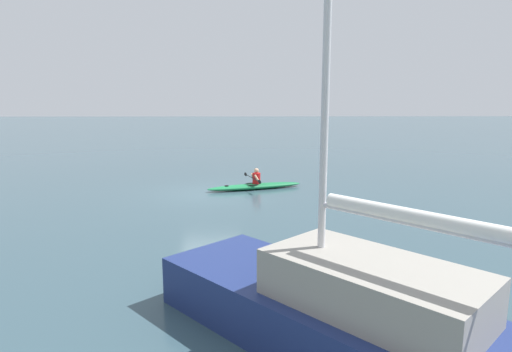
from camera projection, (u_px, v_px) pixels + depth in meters
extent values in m
plane|color=#334C56|center=(210.00, 194.00, 18.56)|extent=(160.00, 160.00, 0.00)
ellipsoid|color=#19723F|center=(255.00, 186.00, 19.52)|extent=(4.40, 2.00, 0.25)
torus|color=black|center=(252.00, 184.00, 19.45)|extent=(0.75, 0.75, 0.04)
cylinder|color=black|center=(227.00, 186.00, 19.07)|extent=(0.18, 0.18, 0.02)
cylinder|color=red|center=(256.00, 178.00, 19.48)|extent=(0.36, 0.36, 0.48)
sphere|color=tan|center=(256.00, 171.00, 19.41)|extent=(0.21, 0.21, 0.21)
cylinder|color=black|center=(252.00, 178.00, 19.41)|extent=(0.64, 1.87, 0.03)
ellipsoid|color=black|center=(260.00, 182.00, 18.50)|extent=(0.16, 0.39, 0.17)
ellipsoid|color=black|center=(246.00, 174.00, 20.31)|extent=(0.16, 0.39, 0.17)
cylinder|color=tan|center=(257.00, 178.00, 19.18)|extent=(0.25, 0.25, 0.34)
cylinder|color=tan|center=(253.00, 176.00, 19.70)|extent=(0.17, 0.31, 0.34)
cube|color=navy|center=(349.00, 328.00, 6.84)|extent=(6.58, 6.77, 0.93)
cone|color=navy|center=(196.00, 261.00, 9.63)|extent=(1.26, 1.26, 0.88)
cube|color=gray|center=(372.00, 286.00, 6.44)|extent=(3.40, 3.45, 0.74)
cylinder|color=silver|center=(412.00, 223.00, 5.86)|extent=(2.12, 2.23, 0.09)
cylinder|color=white|center=(412.00, 216.00, 5.84)|extent=(2.00, 2.09, 0.20)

